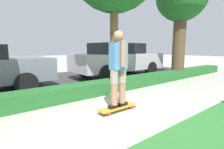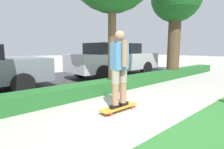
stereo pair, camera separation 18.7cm
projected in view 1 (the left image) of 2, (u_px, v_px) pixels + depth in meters
name	position (u px, v px, depth m)	size (l,w,h in m)	color
ground_plane	(134.00, 109.00, 3.80)	(60.00, 60.00, 0.00)	#ADA89E
street_asphalt	(58.00, 81.00, 7.03)	(16.15, 5.00, 0.01)	#38383A
hedge_row	(94.00, 88.00, 5.00)	(16.15, 0.60, 0.36)	#236028
skateboard	(118.00, 107.00, 3.69)	(0.93, 0.24, 0.09)	gold
skater_person	(118.00, 67.00, 3.56)	(0.48, 0.40, 1.57)	black
parked_car_middle	(119.00, 59.00, 8.12)	(4.45, 1.77, 1.55)	#B7B7BC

